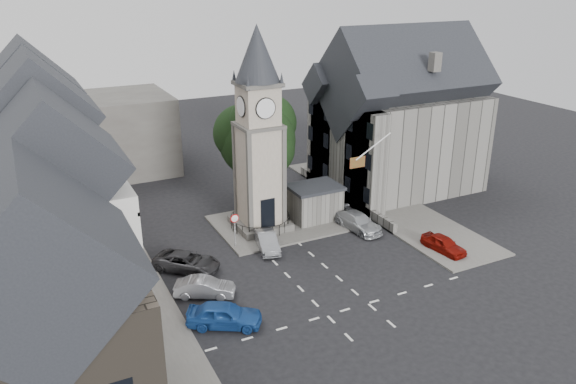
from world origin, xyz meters
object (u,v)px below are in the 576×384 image
clock_tower (259,133)px  car_west_blue (224,315)px  pedestrian (363,196)px  stone_shelter (314,203)px  car_east_red (444,244)px

clock_tower → car_west_blue: (-7.50, -11.69, -7.36)m
clock_tower → pedestrian: bearing=2.8°
stone_shelter → car_west_blue: size_ratio=0.97×
car_west_blue → car_east_red: (18.12, 1.64, -0.13)m
clock_tower → pedestrian: 12.72m
stone_shelter → car_east_red: size_ratio=1.16×
clock_tower → pedestrian: size_ratio=10.05×
clock_tower → car_east_red: (10.62, -10.05, -7.49)m
stone_shelter → car_east_red: stone_shelter is taller
clock_tower → pedestrian: (10.40, 0.51, -7.31)m
stone_shelter → clock_tower: bearing=174.2°
clock_tower → car_west_blue: 15.72m
car_west_blue → clock_tower: bearing=-3.1°
car_west_blue → car_east_red: size_ratio=1.20×
clock_tower → stone_shelter: bearing=-5.8°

